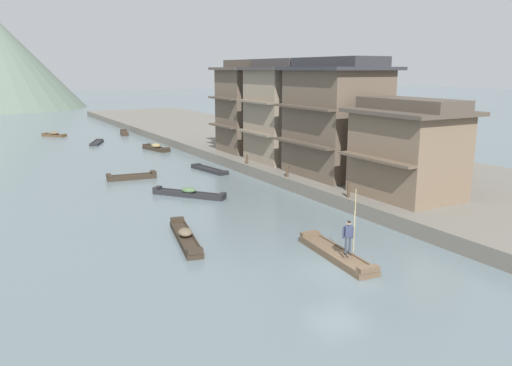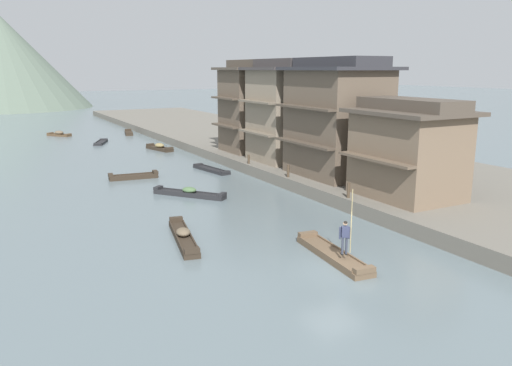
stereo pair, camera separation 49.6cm
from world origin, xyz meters
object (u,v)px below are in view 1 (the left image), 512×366
object	(u,v)px
boat_moored_third	(124,133)
boat_crossing_west	(209,170)
boatman_person	(349,233)
house_waterfront_tall	(284,111)
boat_midriver_upstream	(185,237)
mooring_post_dock_near	(349,190)
mooring_post_dock_mid	(287,171)
boat_moored_far	(189,194)
house_waterfront_nearest	(408,149)
house_waterfront_second	(336,118)
boat_moored_nearest	(54,134)
boat_foreground_poled	(336,254)
boat_midriver_drifting	(156,148)
mooring_post_dock_far	(247,159)
boat_upstream_distant	(97,143)
house_waterfront_narrow	(253,107)
boat_moored_second	(132,177)

from	to	relation	value
boat_moored_third	boat_crossing_west	xyz separation A→B (m)	(-0.41, -29.12, -0.07)
boatman_person	house_waterfront_tall	distance (m)	22.89
boat_midriver_upstream	mooring_post_dock_near	bearing A→B (deg)	2.37
mooring_post_dock_mid	boat_moored_far	bearing A→B (deg)	170.41
house_waterfront_nearest	house_waterfront_second	distance (m)	7.80
boat_moored_nearest	house_waterfront_second	size ratio (longest dim) A/B	0.38
boat_foreground_poled	house_waterfront_second	size ratio (longest dim) A/B	0.64
boat_crossing_west	mooring_post_dock_mid	xyz separation A→B (m)	(2.39, -8.89, 1.22)
boat_crossing_west	house_waterfront_second	xyz separation A→B (m)	(6.05, -9.82, 5.05)
boat_moored_nearest	boat_midriver_drifting	xyz separation A→B (m)	(8.00, -18.09, 0.01)
boat_foreground_poled	mooring_post_dock_far	world-z (taller)	mooring_post_dock_far
boat_midriver_upstream	boat_upstream_distant	world-z (taller)	boat_midriver_upstream
house_waterfront_tall	mooring_post_dock_near	world-z (taller)	house_waterfront_tall
boat_crossing_west	house_waterfront_tall	distance (m)	8.25
mooring_post_dock_mid	mooring_post_dock_far	size ratio (longest dim) A/B	1.23
boat_moored_far	house_waterfront_narrow	world-z (taller)	house_waterfront_narrow
boat_moored_third	mooring_post_dock_near	size ratio (longest dim) A/B	4.00
house_waterfront_narrow	mooring_post_dock_mid	distance (m)	13.64
boat_crossing_west	boat_moored_third	bearing A→B (deg)	89.20
boat_moored_nearest	house_waterfront_nearest	distance (m)	51.34
boat_foreground_poled	boat_moored_far	world-z (taller)	boat_moored_far
boat_foreground_poled	boat_moored_second	size ratio (longest dim) A/B	1.40
house_waterfront_second	mooring_post_dock_near	world-z (taller)	house_waterfront_second
boat_midriver_upstream	house_waterfront_narrow	bearing A→B (deg)	52.95
boat_upstream_distant	house_waterfront_nearest	distance (m)	41.02
boatman_person	boat_midriver_upstream	size ratio (longest dim) A/B	0.53
boat_moored_nearest	house_waterfront_narrow	distance (m)	32.12
boat_foreground_poled	mooring_post_dock_far	distance (m)	20.53
house_waterfront_nearest	house_waterfront_tall	xyz separation A→B (m)	(0.23, 14.86, 1.30)
boat_moored_nearest	house_waterfront_tall	xyz separation A→B (m)	(14.21, -34.40, 4.91)
house_waterfront_narrow	boat_moored_far	bearing A→B (deg)	-135.41
boat_moored_third	mooring_post_dock_mid	distance (m)	38.08
boat_moored_far	mooring_post_dock_far	bearing A→B (deg)	34.56
boat_foreground_poled	mooring_post_dock_near	size ratio (longest dim) A/B	5.85
house_waterfront_nearest	house_waterfront_narrow	distance (m)	21.14
boatman_person	mooring_post_dock_mid	distance (m)	15.44
boat_moored_third	boatman_person	bearing A→B (deg)	-94.27
boat_upstream_distant	house_waterfront_second	distance (m)	33.96
boat_foreground_poled	boat_upstream_distant	bearing A→B (deg)	91.89
boatman_person	boat_moored_far	xyz separation A→B (m)	(-1.51, 15.52, -1.30)
boatman_person	boat_moored_far	bearing A→B (deg)	95.56
boat_moored_second	house_waterfront_narrow	world-z (taller)	house_waterfront_narrow
boatman_person	boat_upstream_distant	world-z (taller)	boatman_person
house_waterfront_nearest	house_waterfront_tall	bearing A→B (deg)	89.11
house_waterfront_second	boatman_person	bearing A→B (deg)	-125.58
boat_moored_third	house_waterfront_narrow	xyz separation A→B (m)	(5.96, -25.54, 4.99)
house_waterfront_tall	house_waterfront_narrow	bearing A→B (deg)	86.22
boat_moored_third	boat_upstream_distant	bearing A→B (deg)	-126.31
boat_midriver_drifting	boat_upstream_distant	distance (m)	9.48
boat_moored_second	boat_upstream_distant	xyz separation A→B (m)	(2.00, 21.85, -0.06)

